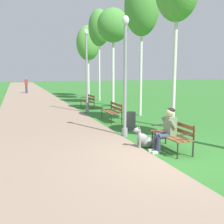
# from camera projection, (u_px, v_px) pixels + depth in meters

# --- Properties ---
(ground_plane) EXTENTS (120.00, 120.00, 0.00)m
(ground_plane) POSITION_uv_depth(u_px,v_px,m) (170.00, 159.00, 6.98)
(ground_plane) COLOR #33752D
(paved_path) EXTENTS (4.37, 60.00, 0.04)m
(paved_path) POSITION_uv_depth(u_px,v_px,m) (28.00, 93.00, 28.48)
(paved_path) COLOR gray
(paved_path) RESTS_ON ground
(park_bench_near) EXTENTS (0.55, 1.50, 0.85)m
(park_bench_near) POSITION_uv_depth(u_px,v_px,m) (173.00, 133.00, 7.65)
(park_bench_near) COLOR brown
(park_bench_near) RESTS_ON ground
(park_bench_mid) EXTENTS (0.55, 1.50, 0.85)m
(park_bench_mid) POSITION_uv_depth(u_px,v_px,m) (113.00, 110.00, 12.26)
(park_bench_mid) COLOR brown
(park_bench_mid) RESTS_ON ground
(park_bench_far) EXTENTS (0.55, 1.50, 0.85)m
(park_bench_far) POSITION_uv_depth(u_px,v_px,m) (88.00, 100.00, 16.51)
(park_bench_far) COLOR brown
(park_bench_far) RESTS_ON ground
(person_seated_on_near_bench) EXTENTS (0.74, 0.49, 1.25)m
(person_seated_on_near_bench) POSITION_uv_depth(u_px,v_px,m) (167.00, 128.00, 7.56)
(person_seated_on_near_bench) COLOR #33384C
(person_seated_on_near_bench) RESTS_ON ground
(dog_grey) EXTENTS (0.83, 0.29, 0.71)m
(dog_grey) POSITION_uv_depth(u_px,v_px,m) (144.00, 139.00, 7.95)
(dog_grey) COLOR gray
(dog_grey) RESTS_ON ground
(lamp_post_near) EXTENTS (0.24, 0.24, 4.09)m
(lamp_post_near) POSITION_uv_depth(u_px,v_px,m) (125.00, 76.00, 9.09)
(lamp_post_near) COLOR gray
(lamp_post_near) RESTS_ON ground
(lamp_post_mid) EXTENTS (0.24, 0.24, 4.48)m
(lamp_post_mid) POSITION_uv_depth(u_px,v_px,m) (87.00, 71.00, 14.41)
(lamp_post_mid) COLOR gray
(lamp_post_mid) RESTS_ON ground
(birch_tree_third) EXTENTS (1.73, 1.74, 6.87)m
(birch_tree_third) POSITION_uv_depth(u_px,v_px,m) (142.00, 7.00, 13.14)
(birch_tree_third) COLOR silver
(birch_tree_third) RESTS_ON ground
(birch_tree_fourth) EXTENTS (2.08, 1.78, 6.32)m
(birch_tree_fourth) POSITION_uv_depth(u_px,v_px,m) (113.00, 26.00, 17.29)
(birch_tree_fourth) COLOR silver
(birch_tree_fourth) RESTS_ON ground
(birch_tree_fifth) EXTENTS (1.61, 1.73, 6.96)m
(birch_tree_fifth) POSITION_uv_depth(u_px,v_px,m) (99.00, 28.00, 20.35)
(birch_tree_fifth) COLOR silver
(birch_tree_fifth) RESTS_ON ground
(birch_tree_sixth) EXTENTS (2.07, 1.86, 6.30)m
(birch_tree_sixth) POSITION_uv_depth(u_px,v_px,m) (88.00, 43.00, 23.65)
(birch_tree_sixth) COLOR silver
(birch_tree_sixth) RESTS_ON ground
(litter_bin) EXTENTS (0.36, 0.36, 0.70)m
(litter_bin) POSITION_uv_depth(u_px,v_px,m) (131.00, 121.00, 10.47)
(litter_bin) COLOR #515156
(litter_bin) RESTS_ON ground
(pedestrian_distant) EXTENTS (0.32, 0.22, 1.65)m
(pedestrian_distant) POSITION_uv_depth(u_px,v_px,m) (26.00, 85.00, 27.96)
(pedestrian_distant) COLOR #383842
(pedestrian_distant) RESTS_ON ground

